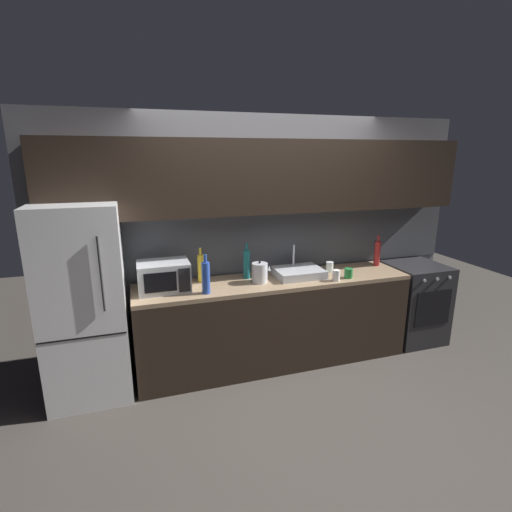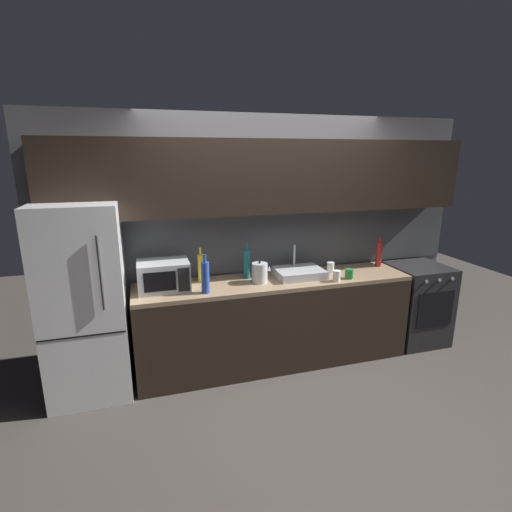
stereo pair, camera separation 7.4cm
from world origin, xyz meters
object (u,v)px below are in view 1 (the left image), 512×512
Objects in this scene: oven_range at (414,302)px; mug_green at (348,273)px; mug_clear at (330,267)px; wine_bottle_red at (377,253)px; wine_bottle_yellow at (201,268)px; mug_white at (336,275)px; wine_bottle_teal at (247,264)px; refrigerator at (85,303)px; kettle at (260,273)px; wine_bottle_blue at (206,277)px; microwave at (164,276)px.

mug_green is (-1.00, -0.17, 0.50)m from oven_range.
mug_clear is at bearing 176.22° from oven_range.
oven_range is 1.13m from mug_green.
oven_range is 0.76m from wine_bottle_red.
mug_white is at bearing -16.64° from wine_bottle_yellow.
wine_bottle_teal is 3.30× the size of mug_white.
mug_green is (0.98, -0.30, -0.10)m from wine_bottle_teal.
wine_bottle_yellow reaches higher than mug_white.
mug_white is at bearing -165.88° from mug_green.
refrigerator is at bearing -170.96° from wine_bottle_yellow.
kettle reaches higher than oven_range.
mug_white is (1.29, -0.04, -0.10)m from wine_bottle_blue.
wine_bottle_red is at bearing 29.35° from mug_green.
wine_bottle_red is (1.43, 0.15, 0.05)m from kettle.
wine_bottle_yellow is at bearing 160.49° from kettle.
wine_bottle_blue reaches higher than mug_clear.
wine_bottle_blue is at bearing -9.70° from refrigerator.
mug_green is at bearing 14.12° from mug_white.
mug_clear is at bearing -174.54° from wine_bottle_red.
microwave is at bearing 173.93° from mug_green.
refrigerator is at bearing -175.04° from wine_bottle_teal.
mug_white is at bearing -169.59° from oven_range.
wine_bottle_red reaches higher than mug_clear.
wine_bottle_yellow is 0.99× the size of wine_bottle_red.
refrigerator reaches higher than oven_range.
mug_clear and mug_white have the same top height.
mug_green is (0.16, 0.04, -0.01)m from mug_white.
oven_range is 1.96× the size of microwave.
wine_bottle_teal is at bearing 176.19° from oven_range.
mug_green is at bearing -3.99° from refrigerator.
microwave is at bearing -172.23° from wine_bottle_teal.
kettle is at bearing -173.28° from mug_clear.
wine_bottle_yellow is 0.46m from wine_bottle_teal.
wine_bottle_yellow is 1.33m from mug_white.
wine_bottle_blue reaches higher than wine_bottle_yellow.
oven_range is 8.28× the size of mug_white.
wine_bottle_blue is 3.29× the size of mug_white.
wine_bottle_red is at bearing -1.07° from wine_bottle_yellow.
wine_bottle_teal reaches higher than mug_green.
refrigerator is 1.07m from wine_bottle_yellow.
refrigerator is 1.59m from kettle.
wine_bottle_yellow reaches higher than mug_clear.
refrigerator is at bearing 179.98° from oven_range.
microwave is 1.34× the size of wine_bottle_red.
wine_bottle_teal is at bearing 162.82° from mug_green.
wine_bottle_red reaches higher than mug_green.
refrigerator is 15.90× the size of mug_white.
refrigerator reaches higher than wine_bottle_blue.
wine_bottle_red is at bearing 26.11° from mug_white.
wine_bottle_teal is at bearing 176.15° from mug_clear.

